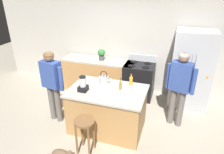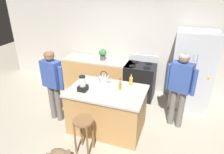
{
  "view_description": "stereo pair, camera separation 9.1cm",
  "coord_description": "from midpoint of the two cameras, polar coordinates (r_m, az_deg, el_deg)",
  "views": [
    {
      "loc": [
        1.17,
        -3.3,
        2.84
      ],
      "look_at": [
        0.0,
        0.3,
        1.06
      ],
      "focal_mm": 32.77,
      "sensor_mm": 36.0,
      "label": 1
    },
    {
      "loc": [
        1.26,
        -3.27,
        2.84
      ],
      "look_at": [
        0.0,
        0.3,
        1.06
      ],
      "focal_mm": 32.77,
      "sensor_mm": 36.0,
      "label": 2
    }
  ],
  "objects": [
    {
      "name": "blender_appliance",
      "position": [
        3.96,
        -8.77,
        -2.19
      ],
      "size": [
        0.17,
        0.17,
        0.31
      ],
      "color": "black",
      "rests_on": "kitchen_island"
    },
    {
      "name": "kitchen_island",
      "position": [
        4.24,
        -1.9,
        -9.05
      ],
      "size": [
        1.51,
        0.99,
        0.91
      ],
      "color": "#B7844C",
      "rests_on": "ground_plane"
    },
    {
      "name": "bottle_vinegar",
      "position": [
        3.99,
        1.68,
        -2.34
      ],
      "size": [
        0.06,
        0.06,
        0.24
      ],
      "color": "olive",
      "rests_on": "kitchen_island"
    },
    {
      "name": "refrigerator",
      "position": [
        5.16,
        20.73,
        1.84
      ],
      "size": [
        0.9,
        0.73,
        1.87
      ],
      "color": "#B7BABF",
      "rests_on": "ground_plane"
    },
    {
      "name": "ground_plane",
      "position": [
        4.51,
        -1.81,
        -13.86
      ],
      "size": [
        14.0,
        14.0,
        0.0
      ],
      "primitive_type": "plane",
      "color": "#B2A893"
    },
    {
      "name": "stove_range",
      "position": [
        5.43,
        7.01,
        -0.93
      ],
      "size": [
        0.76,
        0.65,
        1.09
      ],
      "color": "black",
      "rests_on": "ground_plane"
    },
    {
      "name": "person_by_sink_right",
      "position": [
        4.29,
        17.84,
        -1.7
      ],
      "size": [
        0.59,
        0.32,
        1.63
      ],
      "color": "#66605B",
      "rests_on": "ground_plane"
    },
    {
      "name": "bottle_soda",
      "position": [
        4.17,
        4.71,
        -1.03
      ],
      "size": [
        0.07,
        0.07,
        0.26
      ],
      "color": "orange",
      "rests_on": "kitchen_island"
    },
    {
      "name": "back_wall",
      "position": [
        5.58,
        4.86,
        9.6
      ],
      "size": [
        8.0,
        0.1,
        2.7
      ],
      "primitive_type": "cube",
      "color": "#BCB7AD",
      "rests_on": "ground_plane"
    },
    {
      "name": "bar_stool",
      "position": [
        3.69,
        -8.34,
        -13.79
      ],
      "size": [
        0.36,
        0.36,
        0.69
      ],
      "color": "brown",
      "rests_on": "ground_plane"
    },
    {
      "name": "person_by_island_left",
      "position": [
        4.43,
        -16.96,
        -1.03
      ],
      "size": [
        0.6,
        0.29,
        1.6
      ],
      "color": "#66605B",
      "rests_on": "ground_plane"
    },
    {
      "name": "potted_plant",
      "position": [
        5.49,
        -3.44,
        6.46
      ],
      "size": [
        0.2,
        0.2,
        0.3
      ],
      "color": "#4C4C51",
      "rests_on": "back_counter_run"
    },
    {
      "name": "back_counter_run",
      "position": [
        5.76,
        -4.17,
        0.63
      ],
      "size": [
        2.0,
        0.64,
        0.91
      ],
      "color": "#B7844C",
      "rests_on": "ground_plane"
    },
    {
      "name": "tea_kettle",
      "position": [
        4.25,
        -2.86,
        -0.67
      ],
      "size": [
        0.28,
        0.2,
        0.27
      ],
      "color": "#B7BABF",
      "rests_on": "kitchen_island"
    }
  ]
}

